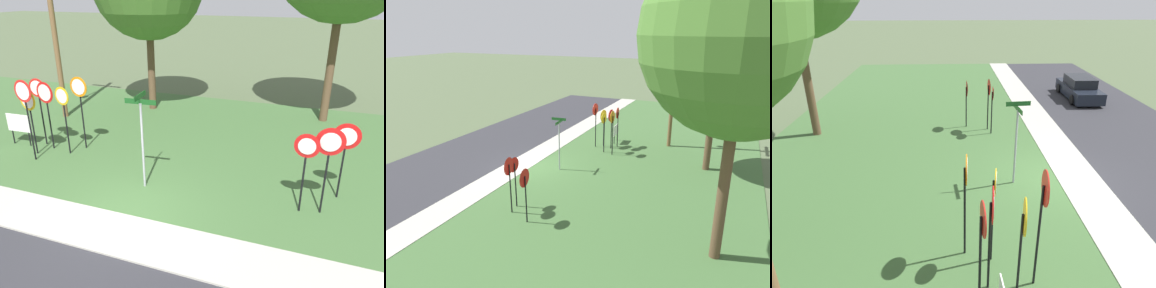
# 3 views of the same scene
# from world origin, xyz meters

# --- Properties ---
(ground_plane) EXTENTS (160.00, 160.00, 0.00)m
(ground_plane) POSITION_xyz_m (0.00, 0.00, 0.00)
(ground_plane) COLOR #4C5B3D
(sidewalk_strip) EXTENTS (44.00, 1.60, 0.06)m
(sidewalk_strip) POSITION_xyz_m (0.00, -0.80, 0.03)
(sidewalk_strip) COLOR #ADAA9E
(sidewalk_strip) RESTS_ON ground_plane
(grass_median) EXTENTS (44.00, 12.00, 0.04)m
(grass_median) POSITION_xyz_m (0.00, 6.00, 0.02)
(grass_median) COLOR #3D6033
(grass_median) RESTS_ON ground_plane
(stop_sign_near_left) EXTENTS (0.71, 0.10, 2.64)m
(stop_sign_near_left) POSITION_xyz_m (-5.48, 3.25, 1.96)
(stop_sign_near_left) COLOR black
(stop_sign_near_left) RESTS_ON grass_median
(stop_sign_near_right) EXTENTS (0.78, 0.14, 2.48)m
(stop_sign_near_right) POSITION_xyz_m (-5.16, 2.39, 1.85)
(stop_sign_near_right) COLOR black
(stop_sign_near_right) RESTS_ON grass_median
(stop_sign_far_left) EXTENTS (0.77, 0.12, 2.92)m
(stop_sign_far_left) POSITION_xyz_m (-4.84, 1.94, 2.19)
(stop_sign_far_left) COLOR black
(stop_sign_far_left) RESTS_ON grass_median
(stop_sign_far_center) EXTENTS (0.78, 0.13, 2.61)m
(stop_sign_far_center) POSITION_xyz_m (-4.92, 3.00, 1.95)
(stop_sign_far_center) COLOR black
(stop_sign_far_center) RESTS_ON grass_median
(stop_sign_far_right) EXTENTS (0.65, 0.13, 2.54)m
(stop_sign_far_right) POSITION_xyz_m (-4.03, 2.84, 1.87)
(stop_sign_far_right) COLOR black
(stop_sign_far_right) RESTS_ON grass_median
(stop_sign_center_tall) EXTENTS (0.74, 0.11, 2.79)m
(stop_sign_center_tall) POSITION_xyz_m (-3.77, 3.48, 2.07)
(stop_sign_center_tall) COLOR black
(stop_sign_center_tall) RESTS_ON grass_median
(yield_sign_near_left) EXTENTS (0.77, 0.11, 2.32)m
(yield_sign_near_left) POSITION_xyz_m (5.38, 2.99, 1.77)
(yield_sign_near_left) COLOR black
(yield_sign_near_left) RESTS_ON grass_median
(yield_sign_near_right) EXTENTS (0.67, 0.11, 2.30)m
(yield_sign_near_right) POSITION_xyz_m (4.40, 1.85, 1.74)
(yield_sign_near_right) COLOR black
(yield_sign_near_right) RESTS_ON grass_median
(yield_sign_far_left) EXTENTS (0.76, 0.12, 2.49)m
(yield_sign_far_left) POSITION_xyz_m (4.95, 1.97, 1.90)
(yield_sign_far_left) COLOR black
(yield_sign_far_left) RESTS_ON grass_median
(street_name_post) EXTENTS (0.96, 0.81, 2.97)m
(street_name_post) POSITION_xyz_m (-0.25, 1.63, 1.81)
(street_name_post) COLOR #9EA0A8
(street_name_post) RESTS_ON grass_median
(utility_pole) EXTENTS (2.10, 2.00, 9.18)m
(utility_pole) POSITION_xyz_m (-7.01, 6.29, 4.98)
(utility_pole) COLOR brown
(utility_pole) RESTS_ON grass_median
(notice_board) EXTENTS (1.10, 0.08, 1.25)m
(notice_board) POSITION_xyz_m (-6.32, 2.90, 0.87)
(notice_board) COLOR black
(notice_board) RESTS_ON grass_median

